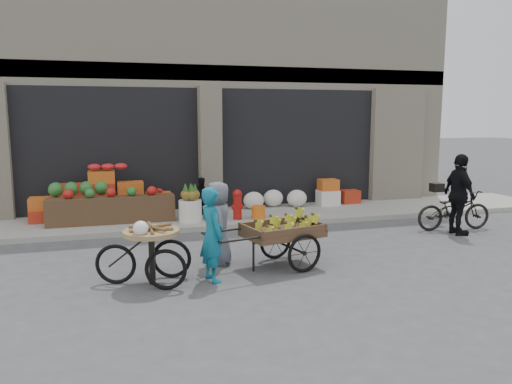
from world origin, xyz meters
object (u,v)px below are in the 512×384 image
object	(u,v)px
seated_person	(203,197)
cyclist	(459,195)
vendor_woman	(212,234)
bicycle	(454,210)
orange_bucket	(258,212)
vendor_grey	(218,223)
pineapple_bin	(190,211)
tricycle_cart	(151,248)
banana_cart	(280,229)
fire_hydrant	(237,203)

from	to	relation	value
seated_person	cyclist	distance (m)	5.80
vendor_woman	bicycle	distance (m)	6.15
orange_bucket	seated_person	xyz separation A→B (m)	(-1.20, 0.70, 0.31)
vendor_grey	pineapple_bin	bearing A→B (deg)	-178.67
tricycle_cart	orange_bucket	bearing A→B (deg)	68.03
banana_cart	vendor_woman	bearing A→B (deg)	-175.84
tricycle_cart	cyclist	bearing A→B (deg)	27.24
pineapple_bin	tricycle_cart	size ratio (longest dim) A/B	0.36
fire_hydrant	bicycle	bearing A→B (deg)	-23.01
vendor_grey	banana_cart	bearing A→B (deg)	64.41
bicycle	vendor_grey	bearing A→B (deg)	106.64
tricycle_cart	pineapple_bin	bearing A→B (deg)	87.93
vendor_woman	cyclist	bearing A→B (deg)	-88.88
fire_hydrant	vendor_woman	bearing A→B (deg)	-109.68
banana_cart	tricycle_cart	xyz separation A→B (m)	(-2.14, -0.27, -0.09)
pineapple_bin	orange_bucket	world-z (taller)	pineapple_bin
orange_bucket	fire_hydrant	bearing A→B (deg)	174.29
tricycle_cart	bicycle	xyz separation A→B (m)	(6.75, 1.79, -0.11)
fire_hydrant	vendor_grey	world-z (taller)	vendor_grey
vendor_woman	pineapple_bin	bearing A→B (deg)	-17.63
vendor_woman	cyclist	xyz separation A→B (m)	(5.64, 1.50, 0.13)
orange_bucket	bicycle	world-z (taller)	bicycle
vendor_grey	cyclist	size ratio (longest dim) A/B	0.82
bicycle	tricycle_cart	bearing A→B (deg)	110.84
vendor_grey	cyclist	distance (m)	5.40
seated_person	vendor_grey	world-z (taller)	vendor_grey
banana_cart	cyclist	bearing A→B (deg)	1.39
fire_hydrant	seated_person	size ratio (longest dim) A/B	0.76
banana_cart	cyclist	distance (m)	4.55
orange_bucket	tricycle_cart	world-z (taller)	tricycle_cart
fire_hydrant	vendor_woman	world-z (taller)	vendor_woman
banana_cart	cyclist	world-z (taller)	cyclist
bicycle	vendor_woman	bearing A→B (deg)	114.01
orange_bucket	bicycle	size ratio (longest dim) A/B	0.19
fire_hydrant	tricycle_cart	bearing A→B (deg)	-121.56
vendor_woman	vendor_grey	bearing A→B (deg)	-32.03
cyclist	seated_person	bearing A→B (deg)	65.34
cyclist	fire_hydrant	bearing A→B (deg)	67.72
orange_bucket	vendor_woman	world-z (taller)	vendor_woman
banana_cart	vendor_woman	size ratio (longest dim) A/B	1.56
banana_cart	pineapple_bin	bearing A→B (deg)	92.81
bicycle	cyclist	bearing A→B (deg)	159.43
pineapple_bin	vendor_grey	bearing A→B (deg)	-89.58
banana_cart	tricycle_cart	bearing A→B (deg)	174.24
bicycle	fire_hydrant	bearing A→B (deg)	72.99
vendor_woman	tricycle_cart	world-z (taller)	vendor_woman
tricycle_cart	vendor_grey	size ratio (longest dim) A/B	1.02
banana_cart	vendor_woman	world-z (taller)	vendor_woman
fire_hydrant	seated_person	bearing A→B (deg)	137.12
seated_person	bicycle	bearing A→B (deg)	-36.23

